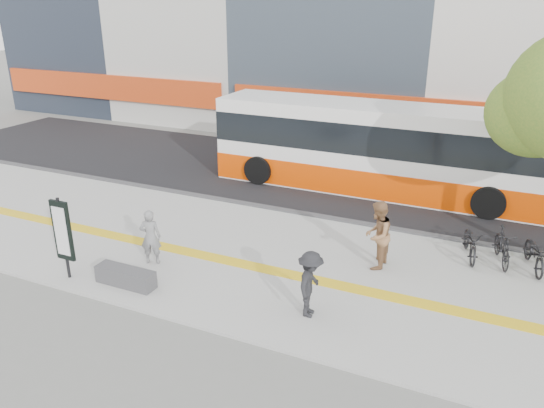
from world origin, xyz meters
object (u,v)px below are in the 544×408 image
at_px(bench, 126,277).
at_px(pedestrian_tan, 377,235).
at_px(pedestrian_dark, 310,284).
at_px(signboard, 62,232).
at_px(seated_woman, 151,237).
at_px(bus, 374,150).

bearing_deg(bench, pedestrian_tan, 33.00).
distance_m(pedestrian_tan, pedestrian_dark, 3.00).
relative_size(signboard, pedestrian_tan, 1.18).
bearing_deg(signboard, pedestrian_tan, 28.62).
distance_m(seated_woman, pedestrian_dark, 4.85).
relative_size(seated_woman, pedestrian_dark, 0.98).
bearing_deg(bus, seated_woman, -114.84).
xyz_separation_m(pedestrian_tan, pedestrian_dark, (-0.79, -2.89, -0.14)).
bearing_deg(pedestrian_tan, pedestrian_dark, -12.99).
relative_size(bench, bus, 0.13).
distance_m(bench, bus, 10.49).
distance_m(signboard, pedestrian_tan, 8.07).
xyz_separation_m(bus, pedestrian_dark, (0.90, -9.04, -0.69)).
height_order(bench, pedestrian_tan, pedestrian_tan).
bearing_deg(pedestrian_tan, signboard, -59.11).
bearing_deg(seated_woman, signboard, 23.69).
relative_size(bench, signboard, 0.73).
xyz_separation_m(signboard, seated_woman, (1.48, 1.56, -0.51)).
bearing_deg(bus, bench, -111.34).
relative_size(bench, pedestrian_dark, 1.01).
bearing_deg(pedestrian_dark, bus, 0.24).
bearing_deg(bench, signboard, -169.19).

